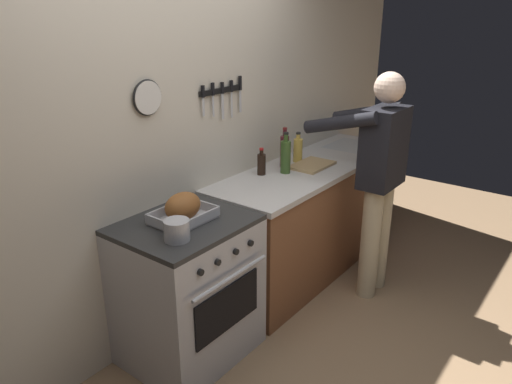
{
  "coord_description": "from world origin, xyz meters",
  "views": [
    {
      "loc": [
        -2.0,
        -0.89,
        2.05
      ],
      "look_at": [
        0.28,
        0.85,
        0.97
      ],
      "focal_mm": 34.18,
      "sensor_mm": 36.0,
      "label": 1
    }
  ],
  "objects_px": {
    "stove": "(188,290)",
    "roasting_pan": "(183,209)",
    "bottle_soy_sauce": "(261,164)",
    "person_cook": "(379,172)",
    "bottle_olive_oil": "(286,156)",
    "bottle_cooking_oil": "(298,150)",
    "cutting_board": "(312,165)",
    "saucepan": "(177,230)",
    "bottle_wine_red": "(284,151)"
  },
  "relations": [
    {
      "from": "stove",
      "to": "roasting_pan",
      "type": "xyz_separation_m",
      "value": [
        0.01,
        0.02,
        0.53
      ]
    },
    {
      "from": "stove",
      "to": "bottle_soy_sauce",
      "type": "xyz_separation_m",
      "value": [
        0.96,
        0.17,
        0.53
      ]
    },
    {
      "from": "stove",
      "to": "person_cook",
      "type": "xyz_separation_m",
      "value": [
        1.38,
        -0.57,
        0.5
      ]
    },
    {
      "from": "stove",
      "to": "person_cook",
      "type": "height_order",
      "value": "person_cook"
    },
    {
      "from": "person_cook",
      "to": "bottle_olive_oil",
      "type": "xyz_separation_m",
      "value": [
        -0.28,
        0.62,
        0.08
      ]
    },
    {
      "from": "stove",
      "to": "bottle_cooking_oil",
      "type": "xyz_separation_m",
      "value": [
        1.4,
        0.13,
        0.55
      ]
    },
    {
      "from": "roasting_pan",
      "to": "bottle_cooking_oil",
      "type": "height_order",
      "value": "bottle_cooking_oil"
    },
    {
      "from": "roasting_pan",
      "to": "person_cook",
      "type": "bearing_deg",
      "value": -23.21
    },
    {
      "from": "cutting_board",
      "to": "bottle_cooking_oil",
      "type": "height_order",
      "value": "bottle_cooking_oil"
    },
    {
      "from": "roasting_pan",
      "to": "saucepan",
      "type": "distance_m",
      "value": 0.25
    },
    {
      "from": "roasting_pan",
      "to": "cutting_board",
      "type": "relative_size",
      "value": 0.98
    },
    {
      "from": "person_cook",
      "to": "cutting_board",
      "type": "height_order",
      "value": "person_cook"
    },
    {
      "from": "saucepan",
      "to": "cutting_board",
      "type": "height_order",
      "value": "saucepan"
    },
    {
      "from": "stove",
      "to": "cutting_board",
      "type": "xyz_separation_m",
      "value": [
        1.36,
        -0.03,
        0.46
      ]
    },
    {
      "from": "bottle_cooking_oil",
      "to": "bottle_wine_red",
      "type": "bearing_deg",
      "value": 177.05
    },
    {
      "from": "bottle_wine_red",
      "to": "bottle_olive_oil",
      "type": "bearing_deg",
      "value": -142.53
    },
    {
      "from": "bottle_olive_oil",
      "to": "bottle_cooking_oil",
      "type": "relative_size",
      "value": 1.29
    },
    {
      "from": "saucepan",
      "to": "cutting_board",
      "type": "relative_size",
      "value": 0.38
    },
    {
      "from": "roasting_pan",
      "to": "bottle_wine_red",
      "type": "bearing_deg",
      "value": 5.68
    },
    {
      "from": "bottle_cooking_oil",
      "to": "roasting_pan",
      "type": "bearing_deg",
      "value": -175.42
    },
    {
      "from": "roasting_pan",
      "to": "bottle_olive_oil",
      "type": "height_order",
      "value": "bottle_olive_oil"
    },
    {
      "from": "bottle_wine_red",
      "to": "bottle_cooking_oil",
      "type": "xyz_separation_m",
      "value": [
        0.18,
        -0.01,
        -0.03
      ]
    },
    {
      "from": "cutting_board",
      "to": "bottle_cooking_oil",
      "type": "xyz_separation_m",
      "value": [
        0.04,
        0.16,
        0.09
      ]
    },
    {
      "from": "roasting_pan",
      "to": "saucepan",
      "type": "xyz_separation_m",
      "value": [
        -0.2,
        -0.15,
        -0.02
      ]
    },
    {
      "from": "bottle_soy_sauce",
      "to": "bottle_cooking_oil",
      "type": "distance_m",
      "value": 0.44
    },
    {
      "from": "person_cook",
      "to": "bottle_wine_red",
      "type": "relative_size",
      "value": 5.38
    },
    {
      "from": "cutting_board",
      "to": "bottle_soy_sauce",
      "type": "height_order",
      "value": "bottle_soy_sauce"
    },
    {
      "from": "stove",
      "to": "bottle_soy_sauce",
      "type": "bearing_deg",
      "value": 9.78
    },
    {
      "from": "roasting_pan",
      "to": "saucepan",
      "type": "relative_size",
      "value": 2.54
    },
    {
      "from": "bottle_soy_sauce",
      "to": "bottle_wine_red",
      "type": "height_order",
      "value": "bottle_wine_red"
    },
    {
      "from": "roasting_pan",
      "to": "bottle_cooking_oil",
      "type": "distance_m",
      "value": 1.39
    },
    {
      "from": "bottle_olive_oil",
      "to": "saucepan",
      "type": "bearing_deg",
      "value": -171.97
    },
    {
      "from": "stove",
      "to": "saucepan",
      "type": "bearing_deg",
      "value": -144.29
    },
    {
      "from": "roasting_pan",
      "to": "cutting_board",
      "type": "bearing_deg",
      "value": -1.96
    },
    {
      "from": "person_cook",
      "to": "bottle_cooking_oil",
      "type": "xyz_separation_m",
      "value": [
        0.02,
        0.7,
        0.05
      ]
    },
    {
      "from": "stove",
      "to": "bottle_wine_red",
      "type": "bearing_deg",
      "value": 6.49
    },
    {
      "from": "stove",
      "to": "bottle_wine_red",
      "type": "relative_size",
      "value": 2.92
    },
    {
      "from": "person_cook",
      "to": "saucepan",
      "type": "height_order",
      "value": "person_cook"
    },
    {
      "from": "saucepan",
      "to": "cutting_board",
      "type": "bearing_deg",
      "value": 3.9
    },
    {
      "from": "cutting_board",
      "to": "bottle_wine_red",
      "type": "relative_size",
      "value": 1.17
    },
    {
      "from": "roasting_pan",
      "to": "bottle_olive_oil",
      "type": "distance_m",
      "value": 1.09
    },
    {
      "from": "stove",
      "to": "person_cook",
      "type": "bearing_deg",
      "value": -22.37
    },
    {
      "from": "bottle_soy_sauce",
      "to": "bottle_cooking_oil",
      "type": "relative_size",
      "value": 0.84
    },
    {
      "from": "saucepan",
      "to": "bottle_wine_red",
      "type": "relative_size",
      "value": 0.45
    },
    {
      "from": "stove",
      "to": "bottle_cooking_oil",
      "type": "height_order",
      "value": "bottle_cooking_oil"
    },
    {
      "from": "bottle_wine_red",
      "to": "person_cook",
      "type": "bearing_deg",
      "value": -77.15
    },
    {
      "from": "roasting_pan",
      "to": "saucepan",
      "type": "height_order",
      "value": "roasting_pan"
    },
    {
      "from": "cutting_board",
      "to": "bottle_cooking_oil",
      "type": "bearing_deg",
      "value": 76.52
    },
    {
      "from": "roasting_pan",
      "to": "stove",
      "type": "bearing_deg",
      "value": -122.28
    },
    {
      "from": "bottle_soy_sauce",
      "to": "saucepan",
      "type": "bearing_deg",
      "value": -165.4
    }
  ]
}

